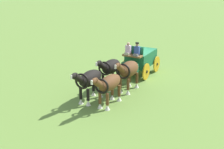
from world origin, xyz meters
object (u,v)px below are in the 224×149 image
at_px(draft_horse_rear_off, 110,68).
at_px(draft_horse_lead_off, 89,80).
at_px(show_wagon, 140,59).
at_px(draft_horse_lead_near, 109,84).
at_px(draft_horse_rear_near, 128,70).

xyz_separation_m(draft_horse_rear_off, draft_horse_lead_off, (2.48, 0.78, -0.01)).
bearing_deg(show_wagon, draft_horse_rear_off, 6.95).
height_order(show_wagon, draft_horse_lead_off, show_wagon).
height_order(show_wagon, draft_horse_lead_near, show_wagon).
distance_m(show_wagon, draft_horse_lead_off, 6.14).
bearing_deg(draft_horse_lead_near, draft_horse_lead_off, -73.05).
bearing_deg(draft_horse_lead_off, draft_horse_lead_near, 106.95).
bearing_deg(draft_horse_lead_near, draft_horse_rear_near, -162.54).
distance_m(show_wagon, draft_horse_rear_near, 3.56).
bearing_deg(draft_horse_lead_off, draft_horse_rear_off, -162.54).
xyz_separation_m(show_wagon, draft_horse_lead_near, (5.64, 2.45, 0.10)).
distance_m(draft_horse_rear_near, draft_horse_rear_off, 1.30).
xyz_separation_m(draft_horse_rear_off, draft_horse_lead_near, (2.10, 2.02, -0.07)).
bearing_deg(draft_horse_rear_off, draft_horse_lead_near, 43.95).
height_order(draft_horse_rear_off, draft_horse_lead_off, draft_horse_rear_off).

